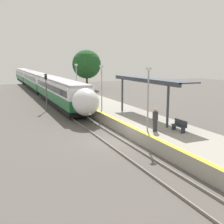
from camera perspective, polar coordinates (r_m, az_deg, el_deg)
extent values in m
plane|color=#56514C|center=(22.25, 0.29, -6.10)|extent=(120.00, 120.00, 0.00)
cube|color=slate|center=(21.96, -1.45, -6.12)|extent=(0.08, 90.00, 0.15)
cube|color=slate|center=(22.51, 1.98, -5.71)|extent=(0.08, 90.00, 0.15)
cube|color=black|center=(40.25, -10.67, 2.08)|extent=(2.41, 20.37, 0.74)
cube|color=#196633|center=(40.14, -10.71, 3.23)|extent=(2.74, 22.15, 0.88)
cube|color=#196633|center=(40.08, -10.74, 4.07)|extent=(2.75, 22.15, 0.30)
cube|color=silver|center=(39.99, -10.78, 5.23)|extent=(2.74, 22.15, 1.33)
cube|color=black|center=(40.00, -10.78, 5.14)|extent=(2.77, 20.37, 0.73)
cube|color=#9E9EA3|center=(39.93, -10.82, 6.40)|extent=(2.47, 22.15, 0.30)
cylinder|color=black|center=(32.46, -8.86, -0.14)|extent=(0.12, 0.87, 0.87)
cylinder|color=black|center=(32.83, -6.43, 0.04)|extent=(0.12, 0.87, 0.87)
cylinder|color=black|center=(34.56, -9.76, 0.48)|extent=(0.12, 0.87, 0.87)
cylinder|color=black|center=(34.91, -7.46, 0.65)|extent=(0.12, 0.87, 0.87)
cylinder|color=black|center=(45.74, -13.11, 2.79)|extent=(0.12, 0.87, 0.87)
cylinder|color=black|center=(46.01, -11.35, 2.90)|extent=(0.12, 0.87, 0.87)
cylinder|color=black|center=(47.90, -13.58, 3.11)|extent=(0.12, 0.87, 0.87)
cylinder|color=black|center=(48.15, -11.88, 3.21)|extent=(0.12, 0.87, 0.87)
ellipsoid|color=silver|center=(28.28, -5.40, 2.05)|extent=(2.63, 3.55, 2.77)
ellipsoid|color=black|center=(27.80, -5.14, 2.85)|extent=(1.92, 2.07, 1.41)
sphere|color=#F9F4CC|center=(27.20, -4.51, -0.43)|extent=(0.24, 0.24, 0.24)
cube|color=black|center=(62.72, -15.23, 4.86)|extent=(2.41, 20.37, 0.74)
cube|color=#196633|center=(62.65, -15.27, 5.60)|extent=(2.74, 22.15, 0.88)
cube|color=#196633|center=(62.60, -15.29, 6.14)|extent=(2.75, 22.15, 0.30)
cube|color=silver|center=(62.55, -15.33, 6.88)|extent=(2.74, 22.15, 1.33)
cube|color=black|center=(62.56, -15.33, 6.82)|extent=(2.77, 20.37, 0.73)
cube|color=#9E9EA3|center=(62.51, -15.37, 7.63)|extent=(2.47, 22.15, 0.30)
cylinder|color=black|center=(54.78, -14.81, 3.95)|extent=(0.12, 0.87, 0.87)
cylinder|color=black|center=(55.01, -13.32, 4.04)|extent=(0.12, 0.87, 0.87)
cylinder|color=black|center=(56.95, -15.13, 4.17)|extent=(0.12, 0.87, 0.87)
cylinder|color=black|center=(57.16, -13.70, 4.26)|extent=(0.12, 0.87, 0.87)
cylinder|color=black|center=(68.34, -16.50, 5.10)|extent=(0.12, 0.87, 0.87)
cylinder|color=black|center=(68.52, -15.30, 5.17)|extent=(0.12, 0.87, 0.87)
cylinder|color=black|center=(70.52, -16.71, 5.24)|extent=(0.12, 0.87, 0.87)
cylinder|color=black|center=(70.69, -15.55, 5.31)|extent=(0.12, 0.87, 0.87)
cube|color=black|center=(85.44, -17.39, 6.16)|extent=(2.41, 20.37, 0.74)
cube|color=#196633|center=(85.39, -17.42, 6.70)|extent=(2.74, 22.15, 0.88)
cube|color=#196633|center=(85.36, -17.44, 7.10)|extent=(2.75, 22.15, 0.30)
cube|color=silver|center=(85.32, -17.47, 7.64)|extent=(2.74, 22.15, 1.33)
cube|color=black|center=(85.32, -17.47, 7.60)|extent=(2.77, 20.37, 0.73)
cube|color=#9E9EA3|center=(85.29, -17.50, 8.19)|extent=(2.47, 22.15, 0.30)
cylinder|color=black|center=(77.47, -17.31, 5.65)|extent=(0.12, 0.87, 0.87)
cylinder|color=black|center=(77.63, -16.24, 5.71)|extent=(0.12, 0.87, 0.87)
cylinder|color=black|center=(79.66, -17.47, 5.76)|extent=(0.12, 0.87, 0.87)
cylinder|color=black|center=(79.81, -16.44, 5.82)|extent=(0.12, 0.87, 0.87)
cylinder|color=black|center=(91.11, -18.21, 6.25)|extent=(0.12, 0.87, 0.87)
cylinder|color=black|center=(91.25, -17.30, 6.31)|extent=(0.12, 0.87, 0.87)
cylinder|color=black|center=(93.30, -18.33, 6.33)|extent=(0.12, 0.87, 0.87)
cylinder|color=black|center=(93.43, -17.44, 6.39)|extent=(0.12, 0.87, 0.87)
cube|color=#9E998E|center=(23.96, 9.29, -3.79)|extent=(5.01, 64.00, 1.00)
cube|color=yellow|center=(22.72, 4.39, -3.16)|extent=(0.40, 64.00, 0.01)
cube|color=#2D333D|center=(21.54, 14.23, -3.66)|extent=(0.36, 0.06, 0.42)
cube|color=#2D333D|center=(22.42, 12.48, -3.02)|extent=(0.36, 0.06, 0.42)
cube|color=#2D333D|center=(21.93, 13.37, -2.76)|extent=(0.44, 1.52, 0.03)
cube|color=#2D333D|center=(21.99, 13.81, -2.11)|extent=(0.04, 1.52, 0.44)
cube|color=#333338|center=(21.60, 8.74, -2.80)|extent=(0.28, 0.20, 0.87)
cube|color=#333338|center=(21.44, 8.79, -0.78)|extent=(0.36, 0.22, 0.69)
sphere|color=tan|center=(21.36, 8.83, 0.43)|extent=(0.23, 0.23, 0.23)
cylinder|color=#59595E|center=(36.22, -13.16, 3.30)|extent=(0.14, 0.14, 3.98)
cube|color=black|center=(36.01, -13.32, 7.00)|extent=(0.28, 0.20, 0.70)
sphere|color=#1ED833|center=(35.89, -13.30, 7.26)|extent=(0.14, 0.14, 0.14)
sphere|color=#330A0A|center=(35.91, -13.28, 6.72)|extent=(0.14, 0.14, 0.14)
cylinder|color=#9E9EA3|center=(21.42, 7.32, 2.21)|extent=(0.12, 0.12, 4.60)
cube|color=silver|center=(21.21, 7.48, 8.70)|extent=(0.36, 0.20, 0.24)
cylinder|color=#9E9EA3|center=(30.24, -2.11, 4.70)|extent=(0.12, 0.12, 4.60)
cube|color=silver|center=(30.09, -2.14, 9.29)|extent=(0.36, 0.20, 0.24)
cylinder|color=#9E9EA3|center=(39.54, -7.23, 5.99)|extent=(0.12, 0.12, 4.60)
cube|color=silver|center=(39.43, -7.31, 9.50)|extent=(0.36, 0.20, 0.24)
cylinder|color=#333842|center=(22.74, 11.27, 1.09)|extent=(0.20, 0.20, 3.44)
cylinder|color=#333842|center=(30.11, 2.11, 3.55)|extent=(0.20, 0.20, 3.44)
cube|color=#333842|center=(26.15, 6.13, 6.45)|extent=(0.24, 11.54, 0.36)
cube|color=#333842|center=(26.59, 7.84, 6.74)|extent=(2.00, 11.54, 0.10)
cylinder|color=brown|center=(61.83, -5.11, 5.96)|extent=(0.44, 0.44, 3.01)
sphere|color=#1E5123|center=(61.64, -5.17, 9.65)|extent=(6.18, 6.18, 6.18)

